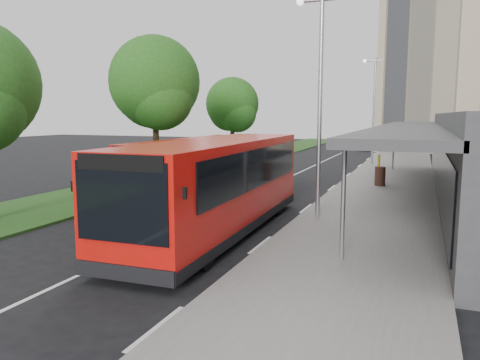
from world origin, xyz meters
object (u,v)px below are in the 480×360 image
(lamp_post_far, at_px, (373,104))
(bus_second, at_px, (198,169))
(bus_main, at_px, (217,186))
(tree_far, at_px, (232,108))
(car_far, at_px, (342,141))
(bollard, at_px, (379,162))
(litter_bin, at_px, (380,176))
(lamp_post_near, at_px, (318,93))
(tree_mid, at_px, (155,88))
(car_near, at_px, (368,145))

(lamp_post_far, xyz_separation_m, bus_second, (-6.02, -17.73, -3.27))
(lamp_post_far, xyz_separation_m, bus_main, (-2.61, -23.20, -3.12))
(tree_far, xyz_separation_m, car_far, (5.28, 23.71, -3.92))
(lamp_post_far, relative_size, bus_main, 0.72)
(car_far, bearing_deg, bus_main, -87.29)
(tree_far, height_order, bus_main, tree_far)
(bollard, bearing_deg, tree_far, 167.46)
(bollard, bearing_deg, litter_bin, -84.73)
(bus_second, bearing_deg, car_far, 90.37)
(bus_second, bearing_deg, bus_main, -57.39)
(bus_second, xyz_separation_m, bollard, (6.93, 14.11, -0.77))
(bus_second, relative_size, car_far, 2.74)
(lamp_post_near, distance_m, bus_main, 5.18)
(tree_far, relative_size, lamp_post_far, 0.88)
(tree_mid, height_order, bus_main, tree_mid)
(lamp_post_near, distance_m, car_far, 43.36)
(lamp_post_far, bearing_deg, car_near, 96.79)
(bus_second, bearing_deg, lamp_post_near, -19.98)
(litter_bin, bearing_deg, car_near, 97.35)
(tree_mid, height_order, lamp_post_near, tree_mid)
(tree_mid, xyz_separation_m, litter_bin, (12.73, 1.78, -4.84))
(tree_far, distance_m, bollard, 12.92)
(car_far, bearing_deg, bollard, -76.96)
(tree_far, xyz_separation_m, lamp_post_far, (11.13, 0.95, 0.20))
(bollard, bearing_deg, bus_main, -100.19)
(tree_mid, bearing_deg, litter_bin, 7.96)
(lamp_post_far, xyz_separation_m, car_near, (-1.96, 16.47, -4.12))
(bus_second, relative_size, bollard, 9.43)
(lamp_post_near, bearing_deg, bus_second, 159.39)
(bus_second, xyz_separation_m, car_near, (4.06, 34.21, -0.85))
(car_near, bearing_deg, bus_second, -84.18)
(lamp_post_near, bearing_deg, car_near, 93.08)
(bollard, bearing_deg, car_near, 98.13)
(car_near, bearing_deg, car_far, 134.30)
(lamp_post_near, relative_size, litter_bin, 7.88)
(tree_far, relative_size, car_far, 1.92)
(lamp_post_far, bearing_deg, car_far, 104.40)
(tree_far, distance_m, car_near, 20.07)
(lamp_post_far, height_order, litter_bin, lamp_post_far)
(tree_far, bearing_deg, bus_second, -73.09)
(tree_mid, height_order, bollard, tree_mid)
(lamp_post_near, height_order, bus_second, lamp_post_near)
(bus_main, bearing_deg, litter_bin, 69.30)
(litter_bin, distance_m, car_near, 27.87)
(bus_main, bearing_deg, car_near, 87.66)
(bus_main, bearing_deg, lamp_post_far, 82.18)
(bus_main, bearing_deg, bollard, 78.41)
(bus_main, height_order, litter_bin, bus_main)
(bus_second, relative_size, litter_bin, 9.85)
(bollard, relative_size, car_far, 0.29)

